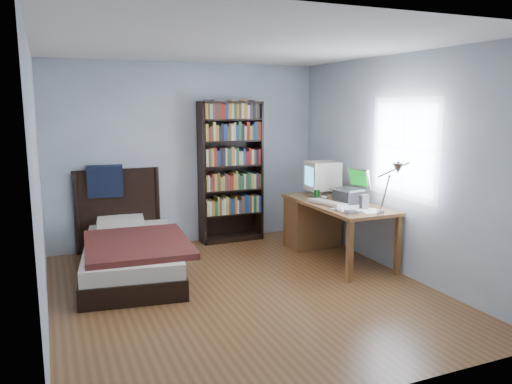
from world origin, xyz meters
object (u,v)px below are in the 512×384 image
Objects in this scene: crt_monitor at (322,176)px; keyboard at (328,202)px; desk at (318,219)px; soda_can at (317,195)px; bookshelf at (231,172)px; speaker at (364,202)px; bed at (130,250)px; desk_lamp at (396,173)px; laptop at (348,194)px.

crt_monitor is 0.92× the size of keyboard.
soda_can is at bearing -126.73° from desk.
bookshelf reaches higher than soda_can.
crt_monitor is 0.97m from speaker.
bed is at bearing 150.68° from keyboard.
bed is (-2.34, 0.27, -0.54)m from soda_can.
desk is 2.62× the size of desk_lamp.
desk_lamp is 3.75× the size of speaker.
crt_monitor is at bearing 31.33° from desk.
desk is 3.87× the size of laptop.
bookshelf is 0.89× the size of bed.
keyboard is 0.31m from soda_can.
desk_lamp reaches higher than laptop.
laptop is at bearing -85.53° from crt_monitor.
laptop is at bearing -54.62° from soda_can.
desk is 0.45m from soda_can.
speaker is (0.24, -0.43, 0.07)m from keyboard.
bookshelf reaches higher than desk_lamp.
laptop is 2.53× the size of speaker.
soda_can is (-0.15, -0.20, 0.38)m from desk.
desk is at bearing 53.27° from soda_can.
keyboard is (-0.22, -0.53, -0.24)m from crt_monitor.
desk is at bearing 88.78° from desk_lamp.
speaker is (0.10, 0.67, -0.43)m from desk_lamp.
crt_monitor reaches higher than desk.
keyboard is (-0.13, 1.09, -0.50)m from desk_lamp.
crt_monitor is at bearing -41.02° from bookshelf.
laptop reaches higher than keyboard.
bookshelf is at bearing 125.66° from laptop.
laptop is at bearing -79.55° from desk.
desk_lamp reaches higher than keyboard.
desk is 0.70m from laptop.
bookshelf is at bearing 136.23° from desk.
laptop is 0.22× the size of bookshelf.
bed is at bearing 173.30° from soda_can.
desk_lamp is (-0.03, -1.59, 0.82)m from desk.
crt_monitor reaches higher than bed.
crt_monitor is 0.36m from soda_can.
speaker is at bearing -89.10° from crt_monitor.
soda_can is at bearing 70.69° from keyboard.
desk_lamp is 0.80m from speaker.
desk is 3.59× the size of crt_monitor.
laptop is 1.13m from desk_lamp.
laptop is at bearing 95.13° from speaker.
bookshelf reaches higher than laptop.
bookshelf reaches higher than desk.
bed is at bearing 166.48° from laptop.
speaker is at bearing -94.52° from laptop.
speaker is (-0.03, -0.38, -0.03)m from laptop.
keyboard is 0.49m from speaker.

